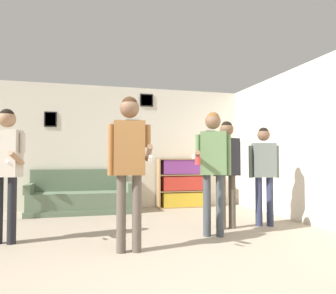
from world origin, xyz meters
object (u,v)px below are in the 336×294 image
(bookshelf, at_px, (184,183))
(person_spectator_far_right, at_px, (264,166))
(person_watcher_holding_cup, at_px, (213,159))
(person_player_foreground_left, at_px, (6,160))
(person_spectator_near_bookshelf, at_px, (227,162))
(couch, at_px, (81,198))
(person_player_foreground_center, at_px, (129,154))
(drinking_cup, at_px, (194,157))

(bookshelf, distance_m, person_spectator_far_right, 2.46)
(person_watcher_holding_cup, bearing_deg, person_player_foreground_left, 173.47)
(person_watcher_holding_cup, height_order, person_spectator_near_bookshelf, person_watcher_holding_cup)
(person_player_foreground_left, bearing_deg, bookshelf, 38.06)
(couch, distance_m, bookshelf, 2.27)
(person_player_foreground_center, distance_m, person_spectator_near_bookshelf, 1.90)
(person_player_foreground_left, xyz_separation_m, person_player_foreground_center, (1.48, -0.79, 0.06))
(bookshelf, height_order, person_player_foreground_center, person_player_foreground_center)
(bookshelf, relative_size, person_spectator_far_right, 0.75)
(person_player_foreground_center, relative_size, drinking_cup, 18.00)
(person_watcher_holding_cup, relative_size, person_spectator_near_bookshelf, 1.04)
(person_player_foreground_center, distance_m, person_spectator_far_right, 2.52)
(couch, bearing_deg, person_spectator_far_right, -36.74)
(couch, bearing_deg, person_spectator_near_bookshelf, -44.58)
(couch, xyz_separation_m, person_player_foreground_left, (-0.93, -2.30, 0.78))
(person_player_foreground_left, relative_size, person_watcher_holding_cup, 0.99)
(bookshelf, xyz_separation_m, person_spectator_near_bookshelf, (-0.04, -2.37, 0.48))
(couch, bearing_deg, drinking_cup, 4.53)
(bookshelf, bearing_deg, person_player_foreground_left, -141.94)
(couch, relative_size, person_spectator_far_right, 1.28)
(person_player_foreground_left, height_order, person_watcher_holding_cup, person_watcher_holding_cup)
(person_watcher_holding_cup, distance_m, person_spectator_near_bookshelf, 0.60)
(person_player_foreground_left, bearing_deg, person_spectator_far_right, 2.24)
(bookshelf, distance_m, person_player_foreground_left, 4.08)
(person_player_foreground_left, xyz_separation_m, person_watcher_holding_cup, (2.73, -0.31, 0.01))
(person_player_foreground_center, relative_size, person_spectator_near_bookshelf, 1.08)
(bookshelf, height_order, person_watcher_holding_cup, person_watcher_holding_cup)
(person_player_foreground_center, bearing_deg, person_spectator_near_bookshelf, 28.63)
(couch, xyz_separation_m, bookshelf, (2.25, 0.20, 0.26))
(person_spectator_near_bookshelf, height_order, drinking_cup, person_spectator_near_bookshelf)
(bookshelf, relative_size, person_player_foreground_left, 0.69)
(person_player_foreground_center, height_order, person_spectator_far_right, person_player_foreground_center)
(person_player_foreground_left, xyz_separation_m, person_spectator_far_right, (3.81, 0.15, -0.10))
(drinking_cup, bearing_deg, person_player_foreground_center, -120.79)
(person_player_foreground_center, xyz_separation_m, person_spectator_far_right, (2.33, 0.94, -0.16))
(couch, distance_m, person_spectator_far_right, 3.65)
(couch, distance_m, person_spectator_near_bookshelf, 3.19)
(person_player_foreground_center, xyz_separation_m, person_watcher_holding_cup, (1.25, 0.48, -0.05))
(person_spectator_near_bookshelf, xyz_separation_m, person_spectator_far_right, (0.67, 0.03, -0.06))
(couch, distance_m, person_player_foreground_center, 3.24)
(drinking_cup, bearing_deg, couch, -175.47)
(person_spectator_near_bookshelf, bearing_deg, person_watcher_holding_cup, -133.77)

